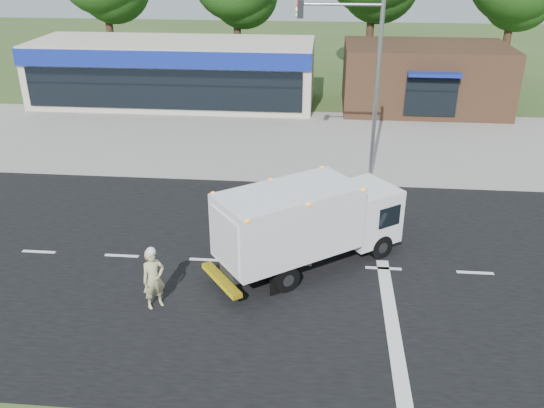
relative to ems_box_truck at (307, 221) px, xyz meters
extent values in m
plane|color=#385123|center=(-0.40, 0.06, -1.71)|extent=(120.00, 120.00, 0.00)
cube|color=black|center=(-0.40, 0.06, -1.70)|extent=(60.00, 14.00, 0.02)
cube|color=gray|center=(-0.40, 8.26, -1.65)|extent=(60.00, 2.40, 0.12)
cube|color=gray|center=(-0.40, 14.06, -1.70)|extent=(60.00, 9.00, 0.02)
cube|color=silver|center=(-9.40, 0.06, -1.69)|extent=(1.20, 0.15, 0.01)
cube|color=silver|center=(-6.40, 0.06, -1.69)|extent=(1.20, 0.15, 0.01)
cube|color=silver|center=(-3.40, 0.06, -1.69)|extent=(1.20, 0.15, 0.01)
cube|color=silver|center=(-0.40, 0.06, -1.69)|extent=(1.20, 0.15, 0.01)
cube|color=silver|center=(2.60, 0.06, -1.69)|extent=(1.20, 0.15, 0.01)
cube|color=silver|center=(5.60, 0.06, -1.69)|extent=(1.20, 0.15, 0.01)
cube|color=silver|center=(2.60, -2.94, -1.69)|extent=(0.40, 7.00, 0.01)
cube|color=black|center=(-0.59, -0.44, -1.08)|extent=(4.15, 3.40, 0.32)
cube|color=white|center=(1.98, 1.47, -0.31)|extent=(2.60, 2.63, 1.89)
cube|color=black|center=(2.67, 1.98, -0.13)|extent=(1.13, 1.45, 0.81)
cube|color=white|center=(-0.59, -0.44, 0.18)|extent=(4.90, 4.42, 2.12)
cube|color=silver|center=(-2.41, -1.79, 0.14)|extent=(1.12, 1.48, 1.71)
cube|color=yellow|center=(-2.54, -1.88, -1.21)|extent=(1.54, 1.92, 0.16)
cube|color=orange|center=(-0.59, -0.44, 1.22)|extent=(4.78, 4.34, 0.07)
cylinder|color=black|center=(1.51, 2.18, -1.28)|extent=(0.85, 0.73, 0.86)
cylinder|color=black|center=(2.52, 0.81, -1.28)|extent=(0.85, 0.73, 0.86)
cylinder|color=black|center=(-1.63, -0.09, -1.28)|extent=(0.85, 0.73, 0.86)
cylinder|color=black|center=(-0.56, -1.53, -1.28)|extent=(0.85, 0.73, 0.86)
imported|color=#C4B882|center=(-4.39, -2.72, -0.75)|extent=(0.83, 0.80, 1.91)
sphere|color=white|center=(-4.39, -2.72, 0.17)|extent=(0.28, 0.28, 0.28)
cube|color=beige|center=(-9.40, 20.06, 0.29)|extent=(18.00, 6.00, 4.00)
cube|color=navy|center=(-9.40, 17.01, 1.69)|extent=(18.00, 0.30, 1.00)
cube|color=black|center=(-9.40, 17.01, -0.11)|extent=(17.00, 0.12, 2.40)
cube|color=#382316|center=(6.60, 20.06, 0.29)|extent=(10.00, 6.00, 4.00)
cube|color=navy|center=(6.60, 16.96, 1.19)|extent=(3.00, 1.20, 0.20)
cube|color=black|center=(6.60, 17.01, -0.21)|extent=(3.00, 0.12, 2.20)
cylinder|color=gray|center=(2.60, 7.66, 2.29)|extent=(0.18, 0.18, 8.00)
cylinder|color=gray|center=(0.90, 7.66, 5.89)|extent=(3.40, 0.12, 0.12)
cube|color=black|center=(-0.70, 7.66, 5.69)|extent=(0.25, 0.25, 0.70)
cylinder|color=#332114|center=(-16.40, 28.06, 1.97)|extent=(0.56, 0.56, 7.35)
cylinder|color=#332114|center=(-6.40, 28.06, 1.72)|extent=(0.56, 0.56, 6.86)
cylinder|color=#332114|center=(3.60, 28.06, 2.21)|extent=(0.56, 0.56, 7.84)
cylinder|color=#332114|center=(13.60, 28.06, 1.79)|extent=(0.56, 0.56, 7.00)
camera|label=1|loc=(0.41, -16.70, 8.45)|focal=38.00mm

